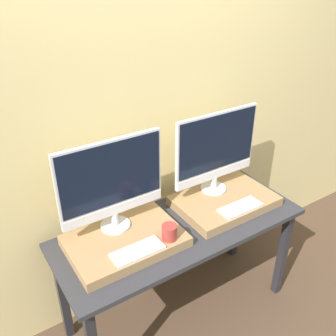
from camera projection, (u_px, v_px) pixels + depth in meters
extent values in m
cube|color=#DBC684|center=(147.00, 117.00, 2.21)|extent=(8.00, 0.04, 2.60)
cube|color=#2D2D33|center=(181.00, 227.00, 2.22)|extent=(1.51, 0.59, 0.03)
cube|color=#232328|center=(282.00, 254.00, 2.56)|extent=(0.05, 0.05, 0.71)
cube|color=#232328|center=(63.00, 295.00, 2.25)|extent=(0.05, 0.05, 0.71)
cube|color=#232328|center=(236.00, 218.00, 2.91)|extent=(0.05, 0.05, 0.71)
cube|color=#99754C|center=(125.00, 241.00, 2.05)|extent=(0.62, 0.42, 0.06)
cylinder|color=silver|center=(115.00, 225.00, 2.12)|extent=(0.17, 0.17, 0.01)
cylinder|color=silver|center=(115.00, 219.00, 2.09)|extent=(0.04, 0.04, 0.08)
cube|color=silver|center=(111.00, 179.00, 1.97)|extent=(0.60, 0.02, 0.45)
cube|color=black|center=(112.00, 175.00, 1.94)|extent=(0.57, 0.00, 0.36)
cube|color=silver|center=(115.00, 210.00, 2.05)|extent=(0.59, 0.00, 0.06)
cube|color=silver|center=(138.00, 251.00, 1.93)|extent=(0.28, 0.11, 0.01)
cube|color=#B2B2B7|center=(138.00, 250.00, 1.92)|extent=(0.27, 0.10, 0.00)
cylinder|color=#9E332D|center=(169.00, 232.00, 2.00)|extent=(0.08, 0.08, 0.09)
cube|color=#99754C|center=(224.00, 201.00, 2.39)|extent=(0.62, 0.42, 0.06)
cylinder|color=silver|center=(213.00, 188.00, 2.45)|extent=(0.17, 0.17, 0.01)
cylinder|color=silver|center=(214.00, 182.00, 2.43)|extent=(0.04, 0.04, 0.08)
cube|color=silver|center=(216.00, 146.00, 2.30)|extent=(0.60, 0.02, 0.45)
cube|color=black|center=(218.00, 143.00, 2.28)|extent=(0.57, 0.00, 0.36)
cube|color=silver|center=(216.00, 174.00, 2.39)|extent=(0.59, 0.00, 0.06)
cube|color=silver|center=(240.00, 207.00, 2.26)|extent=(0.28, 0.11, 0.01)
cube|color=#B2B2B7|center=(240.00, 206.00, 2.26)|extent=(0.27, 0.10, 0.00)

